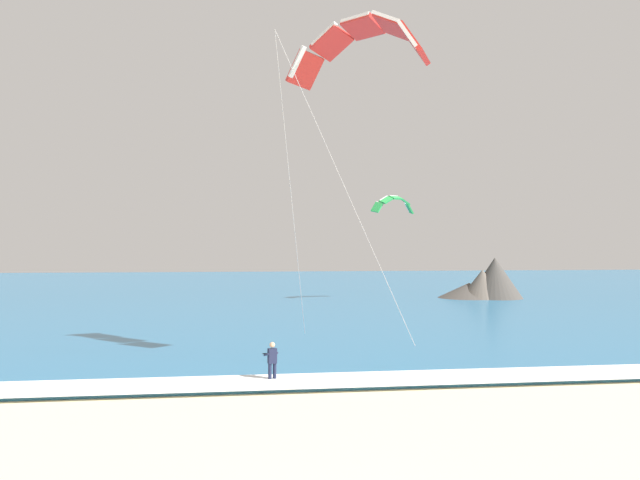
# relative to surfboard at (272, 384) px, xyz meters

# --- Properties ---
(sea) EXTENTS (200.00, 120.00, 0.20)m
(sea) POSITION_rel_surfboard_xyz_m (0.13, 58.50, 0.07)
(sea) COLOR teal
(sea) RESTS_ON ground
(surf_foam) EXTENTS (200.00, 2.81, 0.04)m
(surf_foam) POSITION_rel_surfboard_xyz_m (0.13, -0.50, 0.19)
(surf_foam) COLOR white
(surf_foam) RESTS_ON sea
(surfboard) EXTENTS (0.83, 1.47, 0.09)m
(surfboard) POSITION_rel_surfboard_xyz_m (0.00, 0.00, 0.00)
(surfboard) COLOR #E04C38
(surfboard) RESTS_ON ground
(kitesurfer) EXTENTS (0.62, 0.62, 1.69)m
(kitesurfer) POSITION_rel_surfboard_xyz_m (-0.01, 0.02, 0.91)
(kitesurfer) COLOR #191E38
(kitesurfer) RESTS_ON ground
(kite_primary) EXTENTS (6.94, 6.49, 15.06)m
(kite_primary) POSITION_rel_surfboard_xyz_m (4.29, 3.83, 15.06)
(kite_primary) COLOR red
(kite_distant) EXTENTS (4.78, 2.77, 1.84)m
(kite_distant) POSITION_rel_surfboard_xyz_m (14.65, 36.94, 9.94)
(kite_distant) COLOR green
(headland_right) EXTENTS (9.09, 7.68, 4.45)m
(headland_right) POSITION_rel_surfboard_xyz_m (24.75, 38.61, 1.66)
(headland_right) COLOR #47423D
(headland_right) RESTS_ON ground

